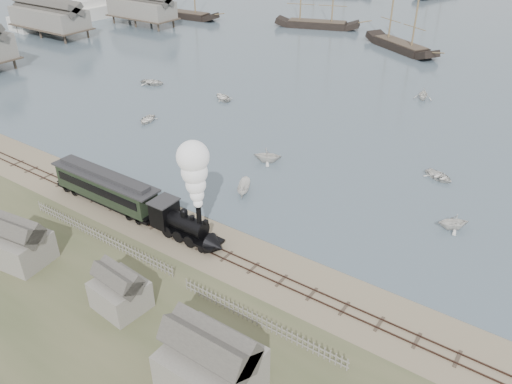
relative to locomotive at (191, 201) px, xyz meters
The scene contains 19 objects.
ground 5.23m from the locomotive, 119.00° to the left, with size 600.00×600.00×0.00m, color tan.
rail_track 4.79m from the locomotive, behind, with size 120.00×1.80×0.16m.
picket_fence_west 10.25m from the locomotive, 146.69° to the right, with size 19.00×0.10×1.20m, color slate, non-canonical shape.
picket_fence_east 13.49m from the locomotive, 25.77° to the right, with size 15.00×0.10×1.20m, color slate, non-canonical shape.
shed_left 16.32m from the locomotive, 135.28° to the right, with size 5.00×4.00×4.10m, color slate, non-canonical shape.
shed_mid 11.09m from the locomotive, 84.91° to the right, with size 4.00×3.50×3.60m, color slate, non-canonical shape.
western_wharf 87.81m from the locomotive, 151.42° to the left, with size 36.00×56.00×8.00m, color slate, non-canonical shape.
locomotive is the anchor object (origin of this frame).
passenger_coach 12.49m from the locomotive, behind, with size 14.06×2.71×3.41m.
beached_dinghy 9.62m from the locomotive, 161.96° to the left, with size 3.35×2.39×0.69m, color white.
rowboat_0 31.67m from the locomotive, 143.43° to the left, with size 3.52×2.51×0.73m, color white.
rowboat_1 18.71m from the locomotive, 100.81° to the left, with size 3.48×3.00×1.83m, color white.
rowboat_2 11.05m from the locomotive, 98.37° to the left, with size 3.32×1.25×1.28m, color white.
rowboat_3 30.47m from the locomotive, 58.92° to the left, with size 3.62×2.58×0.75m, color white.
rowboat_4 25.98m from the locomotive, 39.50° to the left, with size 3.12×2.69×1.64m, color white.
rowboat_6 39.39m from the locomotive, 123.82° to the left, with size 3.84×2.74×0.80m, color white.
rowboat_7 51.46m from the locomotive, 84.19° to the left, with size 3.43×2.96×1.81m, color white.
rowboat_8 48.35m from the locomotive, 139.37° to the left, with size 4.31×3.07×0.89m, color white.
schooner_2 79.05m from the locomotive, 96.52° to the left, with size 20.20×4.66×20.00m, color black, non-canonical shape.
Camera 1 is at (28.04, -30.64, 28.77)m, focal length 35.00 mm.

